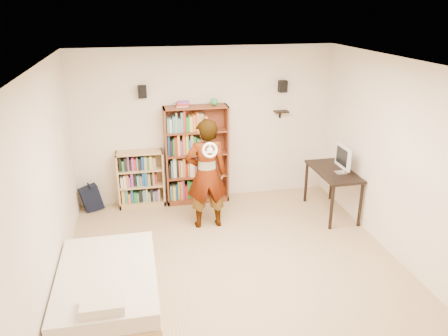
# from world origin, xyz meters

# --- Properties ---
(ground) EXTENTS (4.50, 5.00, 0.01)m
(ground) POSITION_xyz_m (0.00, 0.00, 0.00)
(ground) COLOR tan
(ground) RESTS_ON ground
(room_shell) EXTENTS (4.52, 5.02, 2.71)m
(room_shell) POSITION_xyz_m (0.00, 0.00, 1.76)
(room_shell) COLOR white
(room_shell) RESTS_ON ground
(crown_molding) EXTENTS (4.50, 5.00, 0.06)m
(crown_molding) POSITION_xyz_m (0.00, 0.00, 2.67)
(crown_molding) COLOR silver
(crown_molding) RESTS_ON room_shell
(speaker_left) EXTENTS (0.14, 0.12, 0.20)m
(speaker_left) POSITION_xyz_m (-1.05, 2.40, 2.00)
(speaker_left) COLOR black
(speaker_left) RESTS_ON room_shell
(speaker_right) EXTENTS (0.14, 0.12, 0.20)m
(speaker_right) POSITION_xyz_m (1.35, 2.40, 2.00)
(speaker_right) COLOR black
(speaker_right) RESTS_ON room_shell
(wall_shelf) EXTENTS (0.25, 0.16, 0.02)m
(wall_shelf) POSITION_xyz_m (1.35, 2.41, 1.55)
(wall_shelf) COLOR black
(wall_shelf) RESTS_ON room_shell
(tall_bookshelf) EXTENTS (1.09, 0.32, 1.73)m
(tall_bookshelf) POSITION_xyz_m (-0.19, 2.34, 0.87)
(tall_bookshelf) COLOR brown
(tall_bookshelf) RESTS_ON ground
(low_bookshelf) EXTENTS (0.79, 0.30, 0.99)m
(low_bookshelf) POSITION_xyz_m (-1.17, 2.35, 0.50)
(low_bookshelf) COLOR tan
(low_bookshelf) RESTS_ON ground
(computer_desk) EXTENTS (0.57, 1.14, 0.78)m
(computer_desk) POSITION_xyz_m (1.94, 1.38, 0.39)
(computer_desk) COLOR black
(computer_desk) RESTS_ON ground
(imac) EXTENTS (0.16, 0.46, 0.46)m
(imac) POSITION_xyz_m (2.00, 1.25, 1.01)
(imac) COLOR silver
(imac) RESTS_ON computer_desk
(daybed) EXTENTS (1.16, 1.78, 0.52)m
(daybed) POSITION_xyz_m (-1.65, -0.29, 0.26)
(daybed) COLOR silver
(daybed) RESTS_ON ground
(person) EXTENTS (0.64, 0.42, 1.76)m
(person) POSITION_xyz_m (-0.18, 1.38, 0.88)
(person) COLOR black
(person) RESTS_ON ground
(wii_wheel) EXTENTS (0.23, 0.09, 0.23)m
(wii_wheel) POSITION_xyz_m (-0.18, 1.05, 1.38)
(wii_wheel) COLOR silver
(wii_wheel) RESTS_ON person
(navy_bag) EXTENTS (0.40, 0.32, 0.46)m
(navy_bag) POSITION_xyz_m (-2.03, 2.31, 0.23)
(navy_bag) COLOR black
(navy_bag) RESTS_ON ground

